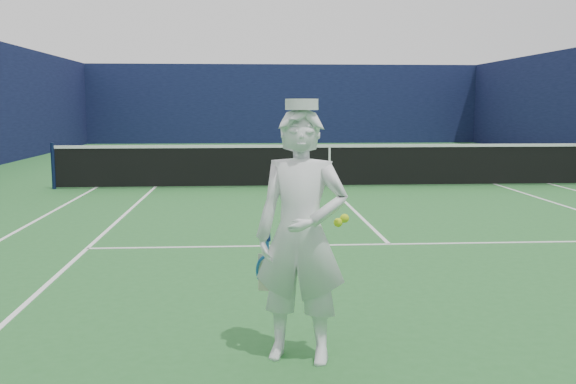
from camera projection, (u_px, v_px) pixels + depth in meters
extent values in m
plane|color=#26662B|center=(329.00, 187.00, 15.21)|extent=(80.00, 80.00, 0.00)
cube|color=white|center=(293.00, 151.00, 26.96)|extent=(11.03, 0.06, 0.01)
cube|color=white|center=(94.00, 189.00, 14.85)|extent=(0.06, 23.83, 0.01)
cube|color=white|center=(553.00, 185.00, 15.57)|extent=(0.06, 23.83, 0.01)
cube|color=white|center=(154.00, 188.00, 14.94)|extent=(0.06, 23.77, 0.01)
cube|color=white|center=(498.00, 185.00, 15.48)|extent=(0.06, 23.77, 0.01)
cube|color=white|center=(305.00, 163.00, 21.54)|extent=(8.23, 0.06, 0.01)
cube|color=white|center=(389.00, 244.00, 8.88)|extent=(8.23, 0.06, 0.01)
cube|color=white|center=(329.00, 187.00, 15.21)|extent=(0.06, 12.80, 0.01)
cube|color=white|center=(293.00, 152.00, 26.82)|extent=(0.06, 0.30, 0.01)
cube|color=#0E1436|center=(284.00, 104.00, 32.74)|extent=(20.12, 0.12, 4.00)
cylinder|color=#141E4C|center=(53.00, 166.00, 14.72)|extent=(0.09, 0.09, 1.07)
cube|color=black|center=(329.00, 166.00, 15.14)|extent=(12.79, 0.02, 0.92)
cube|color=white|center=(330.00, 146.00, 15.08)|extent=(12.79, 0.04, 0.07)
cube|color=white|center=(329.00, 167.00, 15.15)|extent=(0.05, 0.03, 0.94)
imported|color=white|center=(301.00, 236.00, 4.76)|extent=(0.79, 0.63, 1.90)
cylinder|color=white|center=(302.00, 104.00, 4.63)|extent=(0.24, 0.24, 0.08)
cube|color=white|center=(305.00, 108.00, 4.76)|extent=(0.20, 0.15, 0.02)
cylinder|color=navy|center=(268.00, 228.00, 4.89)|extent=(0.06, 0.10, 0.22)
cube|color=#215FB4|center=(267.00, 249.00, 4.97)|extent=(0.03, 0.03, 0.14)
torus|color=#215FB4|center=(272.00, 273.00, 5.06)|extent=(0.31, 0.18, 0.29)
cube|color=beige|center=(272.00, 273.00, 5.06)|extent=(0.21, 0.07, 0.30)
sphere|color=#D4ED1A|center=(338.00, 223.00, 4.78)|extent=(0.07, 0.07, 0.07)
sphere|color=#D4ED1A|center=(345.00, 218.00, 4.79)|extent=(0.07, 0.07, 0.07)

